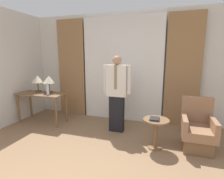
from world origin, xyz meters
TOP-DOWN VIEW (x-y plane):
  - wall_back at (0.00, 3.21)m, footprint 10.00×0.06m
  - curtain_sheer_center at (0.00, 3.08)m, footprint 2.01×0.06m
  - curtain_drape_left at (-1.43, 3.08)m, footprint 0.77×0.06m
  - curtain_drape_right at (1.43, 3.08)m, footprint 0.77×0.06m
  - desk at (-1.82, 2.27)m, footprint 1.21×0.53m
  - table_lamp_left at (-1.98, 2.37)m, footprint 0.29×0.29m
  - table_lamp_right at (-1.65, 2.37)m, footprint 0.29×0.29m
  - bottle_near_edge at (-1.54, 2.17)m, footprint 0.06×0.06m
  - person at (0.09, 2.33)m, footprint 0.62×0.20m
  - armchair at (1.66, 2.07)m, footprint 0.54×0.65m
  - side_table at (0.95, 1.83)m, footprint 0.45×0.45m
  - book at (0.93, 1.80)m, footprint 0.16×0.20m

SIDE VIEW (x-z plane):
  - armchair at x=1.66m, z-range -0.12..0.77m
  - side_table at x=0.95m, z-range 0.10..0.64m
  - book at x=0.93m, z-range 0.55..0.58m
  - desk at x=-1.82m, z-range 0.26..0.99m
  - bottle_near_edge at x=-1.54m, z-range 0.72..0.99m
  - person at x=0.09m, z-range 0.07..1.71m
  - table_lamp_left at x=-1.98m, z-range 0.84..1.26m
  - table_lamp_right at x=-1.65m, z-range 0.84..1.26m
  - curtain_sheer_center at x=0.00m, z-range 0.00..2.58m
  - curtain_drape_left at x=-1.43m, z-range 0.00..2.58m
  - curtain_drape_right at x=1.43m, z-range 0.00..2.58m
  - wall_back at x=0.00m, z-range 0.00..2.70m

